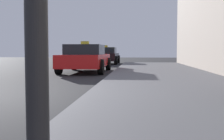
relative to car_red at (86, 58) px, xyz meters
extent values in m
cube|color=#5B5B60|center=(3.40, -7.68, -0.57)|extent=(4.00, 32.00, 0.15)
cube|color=red|center=(0.00, 0.05, -0.10)|extent=(1.79, 4.60, 0.55)
cube|color=black|center=(0.00, -0.18, 0.40)|extent=(1.57, 2.07, 0.45)
cube|color=yellow|center=(0.00, -0.18, 0.70)|extent=(0.36, 0.14, 0.16)
cylinder|color=black|center=(-0.89, 1.52, -0.33)|extent=(0.22, 0.64, 0.64)
cylinder|color=black|center=(0.89, 1.52, -0.33)|extent=(0.22, 0.64, 0.64)
cylinder|color=black|center=(-0.89, -1.42, -0.33)|extent=(0.22, 0.64, 0.64)
cylinder|color=black|center=(0.89, -1.42, -0.33)|extent=(0.22, 0.64, 0.64)
cube|color=black|center=(-0.09, 8.88, -0.10)|extent=(1.81, 4.28, 0.55)
cube|color=black|center=(-0.09, 8.67, 0.40)|extent=(1.59, 1.93, 0.45)
cube|color=yellow|center=(-0.09, 8.67, 0.70)|extent=(0.36, 0.14, 0.16)
cylinder|color=black|center=(-0.99, 10.25, -0.33)|extent=(0.22, 0.64, 0.64)
cylinder|color=black|center=(0.81, 10.25, -0.33)|extent=(0.22, 0.64, 0.64)
cylinder|color=black|center=(-0.99, 7.51, -0.33)|extent=(0.22, 0.64, 0.64)
cylinder|color=black|center=(0.81, 7.51, -0.33)|extent=(0.22, 0.64, 0.64)
camera|label=1|loc=(2.43, -13.22, 0.32)|focal=46.27mm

